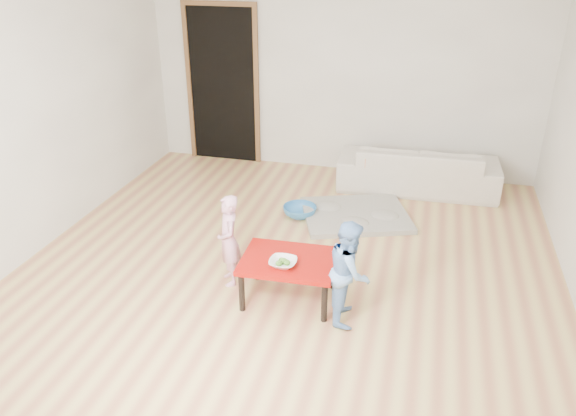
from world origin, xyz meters
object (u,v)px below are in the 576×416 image
at_px(child_blue, 350,271).
at_px(basin, 300,211).
at_px(red_table, 289,279).
at_px(bowl, 283,263).
at_px(sofa, 418,168).
at_px(child_pink, 229,241).

bearing_deg(child_blue, basin, 20.11).
xyz_separation_m(red_table, child_blue, (0.53, -0.13, 0.24)).
bearing_deg(bowl, child_blue, -1.60).
xyz_separation_m(bowl, child_blue, (0.55, -0.02, 0.01)).
height_order(bowl, child_blue, child_blue).
bearing_deg(red_table, basin, 100.20).
bearing_deg(sofa, red_table, 69.02).
xyz_separation_m(child_pink, basin, (0.29, 1.46, -0.36)).
relative_size(bowl, basin, 0.60).
bearing_deg(child_pink, basin, 139.11).
height_order(bowl, basin, bowl).
distance_m(child_blue, basin, 1.93).
bearing_deg(child_blue, child_pink, 71.58).
bearing_deg(child_blue, bowl, 83.00).
height_order(red_table, child_pink, child_pink).
bearing_deg(bowl, child_pink, 156.60).
bearing_deg(red_table, child_blue, -13.70).
relative_size(red_table, basin, 2.11).
distance_m(sofa, child_pink, 2.98).
distance_m(sofa, child_blue, 2.86).
distance_m(red_table, basin, 1.61).
height_order(sofa, child_blue, child_blue).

